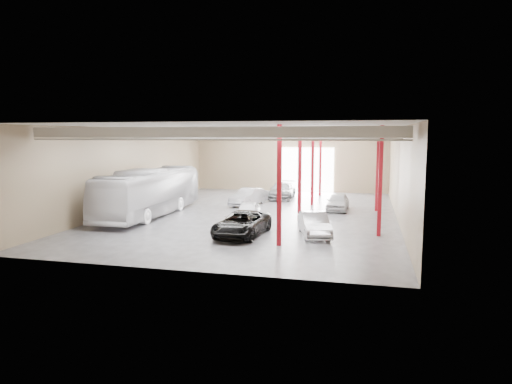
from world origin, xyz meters
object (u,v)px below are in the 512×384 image
at_px(black_sedan, 242,224).
at_px(car_row_b, 249,197).
at_px(coach_bus, 150,192).
at_px(car_row_a, 248,211).
at_px(car_right_near, 314,224).
at_px(car_row_c, 282,190).
at_px(car_right_far, 338,202).

height_order(black_sedan, car_row_b, black_sedan).
relative_size(black_sedan, car_row_b, 1.19).
distance_m(coach_bus, car_row_b, 9.51).
bearing_deg(car_row_a, car_right_near, -44.21).
distance_m(coach_bus, car_row_c, 14.91).
height_order(car_row_b, car_right_far, car_row_b).
bearing_deg(car_row_b, car_right_near, -42.60).
bearing_deg(black_sedan, car_right_far, 69.80).
xyz_separation_m(car_row_c, car_right_far, (6.00, -6.19, -0.08)).
height_order(car_row_b, car_row_c, car_row_c).
bearing_deg(car_right_near, car_row_a, 126.94).
bearing_deg(black_sedan, car_row_b, 107.27).
height_order(black_sedan, car_row_a, black_sedan).
xyz_separation_m(car_row_b, car_row_c, (2.16, 5.20, 0.05)).
height_order(car_row_a, car_right_far, car_right_far).
height_order(car_row_a, car_right_near, car_right_near).
bearing_deg(car_row_a, car_row_b, 97.47).
xyz_separation_m(black_sedan, car_row_c, (-0.71, 17.75, 0.04)).
height_order(black_sedan, car_row_c, car_row_c).
bearing_deg(car_right_near, car_row_c, 91.43).
height_order(coach_bus, car_row_a, coach_bus).
xyz_separation_m(car_right_near, car_right_far, (0.80, 10.49, -0.01)).
bearing_deg(car_row_c, car_row_a, -93.26).
height_order(car_row_a, car_row_c, car_row_c).
distance_m(coach_bus, car_right_far, 15.69).
height_order(coach_bus, car_row_c, coach_bus).
xyz_separation_m(black_sedan, car_right_near, (4.49, 1.06, -0.03)).
distance_m(car_right_near, car_right_far, 10.52).
bearing_deg(coach_bus, black_sedan, -31.57).
bearing_deg(coach_bus, car_row_c, 54.90).
height_order(coach_bus, black_sedan, coach_bus).
bearing_deg(car_row_a, black_sedan, -86.46).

